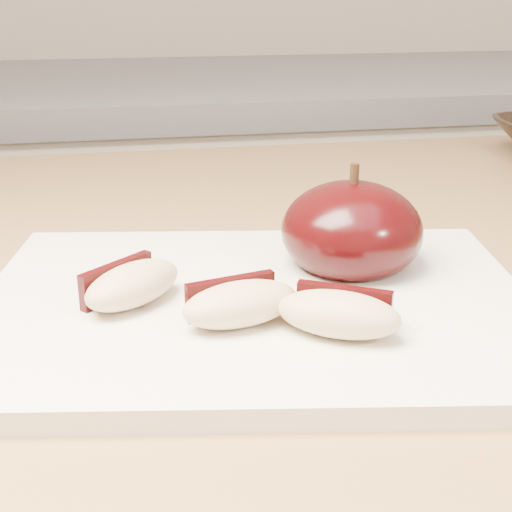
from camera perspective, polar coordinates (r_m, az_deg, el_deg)
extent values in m
cube|color=silver|center=(1.37, -4.32, -6.59)|extent=(2.40, 0.60, 0.90)
cube|color=slate|center=(1.22, -4.93, 13.34)|extent=(2.40, 0.62, 0.04)
cube|color=olive|center=(0.56, 3.59, -0.19)|extent=(1.64, 0.64, 0.04)
cube|color=silver|center=(0.41, 0.00, -4.05)|extent=(0.35, 0.28, 0.01)
ellipsoid|color=black|center=(0.46, 7.66, 2.01)|extent=(0.10, 0.10, 0.06)
cylinder|color=black|center=(0.44, 7.88, 6.51)|extent=(0.01, 0.01, 0.01)
ellipsoid|color=tan|center=(0.40, -9.81, -2.27)|extent=(0.07, 0.07, 0.02)
cube|color=black|center=(0.41, -11.08, -1.92)|extent=(0.04, 0.04, 0.02)
ellipsoid|color=tan|center=(0.37, -1.25, -3.86)|extent=(0.07, 0.04, 0.02)
cube|color=black|center=(0.39, -2.05, -3.21)|extent=(0.05, 0.02, 0.02)
ellipsoid|color=tan|center=(0.37, 6.62, -4.65)|extent=(0.07, 0.06, 0.02)
cube|color=black|center=(0.38, 7.05, -3.93)|extent=(0.05, 0.03, 0.02)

